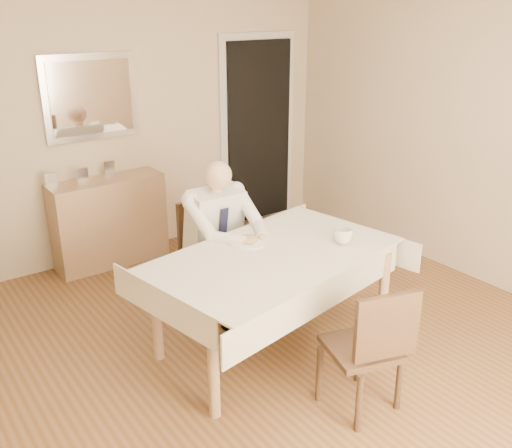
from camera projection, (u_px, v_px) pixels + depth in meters
room at (290, 187)px, 3.43m from camera, size 5.00×5.02×2.60m
doorway at (258, 133)px, 6.25m from camera, size 0.96×0.07×2.10m
mirror at (91, 97)px, 5.06m from camera, size 0.86×0.04×0.76m
dining_table at (273, 265)px, 3.89m from camera, size 1.89×1.32×0.75m
chair_far at (207, 247)px, 4.62m from camera, size 0.43×0.43×0.87m
chair_near at (371, 345)px, 3.33m from camera, size 0.50×0.51×0.84m
seated_man at (226, 235)px, 4.33m from camera, size 0.48×0.72×1.24m
plate at (248, 242)px, 4.01m from camera, size 0.26×0.26×0.02m
food at (248, 239)px, 4.01m from camera, size 0.14×0.14×0.06m
knife at (257, 242)px, 3.98m from camera, size 0.01×0.13×0.01m
fork at (248, 244)px, 3.94m from camera, size 0.01×0.13×0.01m
coffee_mug at (343, 236)px, 4.01m from camera, size 0.17×0.17×0.11m
sideboard at (109, 221)px, 5.36m from camera, size 1.04×0.36×0.83m
photo_frame_left at (51, 181)px, 4.92m from camera, size 0.10×0.02×0.14m
photo_frame_center at (82, 176)px, 5.07m from camera, size 0.10×0.02×0.14m
photo_frame_right at (109, 168)px, 5.29m from camera, size 0.10×0.02×0.14m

